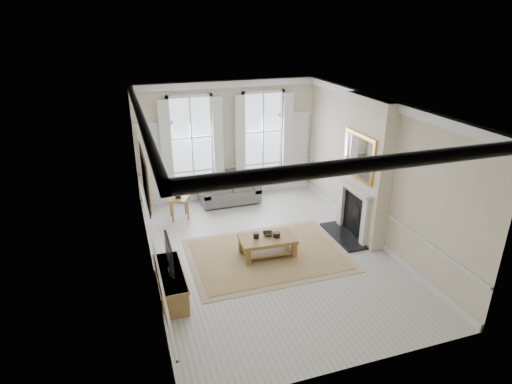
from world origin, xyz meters
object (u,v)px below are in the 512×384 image
object	(u,v)px
tv_stand	(171,284)
side_table	(179,202)
coffee_table	(267,241)
sofa	(230,191)

from	to	relation	value
tv_stand	side_table	bearing A→B (deg)	78.69
coffee_table	tv_stand	xyz separation A→B (m)	(-2.27, -0.83, -0.12)
sofa	coffee_table	world-z (taller)	sofa
side_table	coffee_table	distance (m)	3.02
sofa	side_table	distance (m)	1.66
sofa	tv_stand	xyz separation A→B (m)	(-2.23, -3.99, -0.08)
side_table	coffee_table	xyz separation A→B (m)	(1.59, -2.57, -0.09)
side_table	sofa	bearing A→B (deg)	21.00
sofa	coffee_table	xyz separation A→B (m)	(0.04, -3.16, 0.04)
coffee_table	side_table	bearing A→B (deg)	124.95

